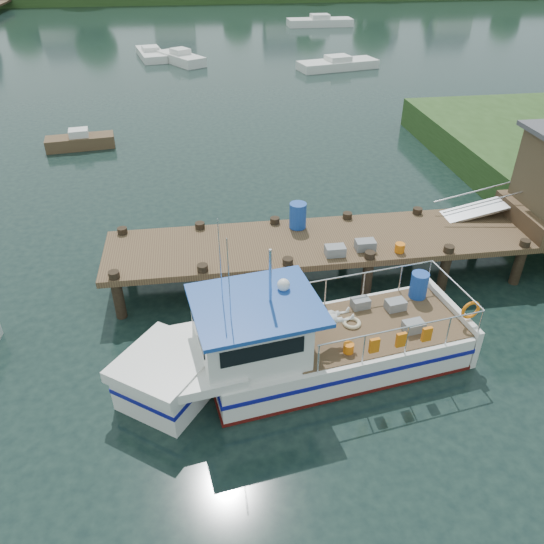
{
  "coord_description": "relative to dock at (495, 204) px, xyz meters",
  "views": [
    {
      "loc": [
        -2.84,
        -14.3,
        9.8
      ],
      "look_at": [
        -1.0,
        -1.5,
        1.3
      ],
      "focal_mm": 35.0,
      "sensor_mm": 36.0,
      "label": 1
    }
  ],
  "objects": [
    {
      "name": "ground_plane",
      "position": [
        -6.51,
        -0.01,
        -2.24
      ],
      "size": [
        160.0,
        160.0,
        0.0
      ],
      "primitive_type": "plane",
      "color": "black"
    },
    {
      "name": "dock",
      "position": [
        0.0,
        0.0,
        0.0
      ],
      "size": [
        16.6,
        3.0,
        4.78
      ],
      "color": "#513B26",
      "rests_on": "ground"
    },
    {
      "name": "lobster_boat",
      "position": [
        -7.34,
        -4.29,
        -1.42
      ],
      "size": [
        9.52,
        3.94,
        4.53
      ],
      "rotation": [
        0.0,
        0.0,
        0.15
      ],
      "color": "silver",
      "rests_on": "ground"
    },
    {
      "name": "moored_rowboat",
      "position": [
        -15.42,
        13.6,
        -1.87
      ],
      "size": [
        3.54,
        1.6,
        0.99
      ],
      "rotation": [
        0.0,
        0.0,
        -0.39
      ],
      "color": "#513B26",
      "rests_on": "ground"
    },
    {
      "name": "moored_far",
      "position": [
        5.56,
        50.74,
        -1.78
      ],
      "size": [
        7.37,
        2.51,
        1.25
      ],
      "rotation": [
        0.0,
        0.0,
        0.26
      ],
      "color": "silver",
      "rests_on": "ground"
    },
    {
      "name": "moored_b",
      "position": [
        -10.24,
        33.35,
        -1.81
      ],
      "size": [
        4.21,
        5.45,
        1.16
      ],
      "rotation": [
        0.0,
        0.0,
        -0.43
      ],
      "color": "silver",
      "rests_on": "ground"
    },
    {
      "name": "moored_c",
      "position": [
        2.3,
        29.4,
        -1.86
      ],
      "size": [
        6.77,
        3.55,
        1.02
      ],
      "rotation": [
        0.0,
        0.0,
        0.05
      ],
      "color": "silver",
      "rests_on": "ground"
    },
    {
      "name": "moored_d",
      "position": [
        -12.82,
        35.85,
        -1.89
      ],
      "size": [
        3.0,
        5.88,
        0.95
      ],
      "rotation": [
        0.0,
        0.0,
        -0.32
      ],
      "color": "silver",
      "rests_on": "ground"
    }
  ]
}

